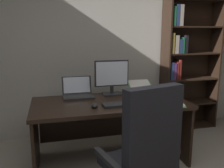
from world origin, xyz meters
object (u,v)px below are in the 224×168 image
keyboard (123,104)px  computer_mouse (95,106)px  open_binder (161,103)px  monitor (112,78)px  pen (134,99)px  office_chair (143,161)px  laptop (78,93)px  bookshelf (184,66)px  desk (108,115)px  notepad (132,100)px  reading_stand_with_book (140,86)px

keyboard → computer_mouse: computer_mouse is taller
open_binder → monitor: bearing=144.8°
keyboard → pen: bearing=42.9°
office_chair → monitor: monitor is taller
open_binder → laptop: bearing=163.8°
bookshelf → keyboard: size_ratio=4.64×
monitor → open_binder: size_ratio=0.81×
bookshelf → computer_mouse: 1.81m
desk → notepad: size_ratio=8.13×
desk → reading_stand_with_book: bearing=28.5°
bookshelf → reading_stand_with_book: (-0.85, -0.38, -0.18)m
laptop → computer_mouse: 0.48m
office_chair → computer_mouse: bearing=96.0°
desk → computer_mouse: 0.39m
bookshelf → notepad: bookshelf is taller
bookshelf → laptop: (-1.67, -0.44, -0.20)m
desk → office_chair: bearing=-86.7°
bookshelf → monitor: bookshelf is taller
reading_stand_with_book → bookshelf: bearing=24.1°
open_binder → computer_mouse: bearing=-168.5°
notepad → pen: 0.02m
monitor → notepad: size_ratio=2.04×
reading_stand_with_book → desk: bearing=-151.5°
office_chair → laptop: office_chair is taller
laptop → notepad: (0.58, -0.30, -0.05)m
computer_mouse → notepad: computer_mouse is taller
keyboard → desk: bearing=109.8°
office_chair → open_binder: size_ratio=2.07×
keyboard → notepad: (0.16, 0.17, -0.01)m
notepad → pen: pen is taller
laptop → keyboard: bearing=-48.2°
office_chair → monitor: bearing=73.6°
laptop → reading_stand_with_book: 0.82m
bookshelf → open_binder: (-0.83, -0.96, -0.24)m
notepad → desk: bearing=161.3°
laptop → pen: 0.67m
computer_mouse → laptop: bearing=104.1°
monitor → office_chair: bearing=-91.9°
open_binder → desk: bearing=164.4°
desk → keyboard: size_ratio=4.07×
monitor → computer_mouse: (-0.30, -0.46, -0.19)m
monitor → notepad: 0.39m
bookshelf → keyboard: bookshelf is taller
keyboard → reading_stand_with_book: bearing=52.7°
reading_stand_with_book → notepad: size_ratio=1.47×
monitor → pen: size_ratio=3.06×
open_binder → reading_stand_with_book: bearing=107.3°
bookshelf → office_chair: bearing=-128.7°
bookshelf → computer_mouse: (-1.55, -0.91, -0.23)m
computer_mouse → pen: size_ratio=0.74×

